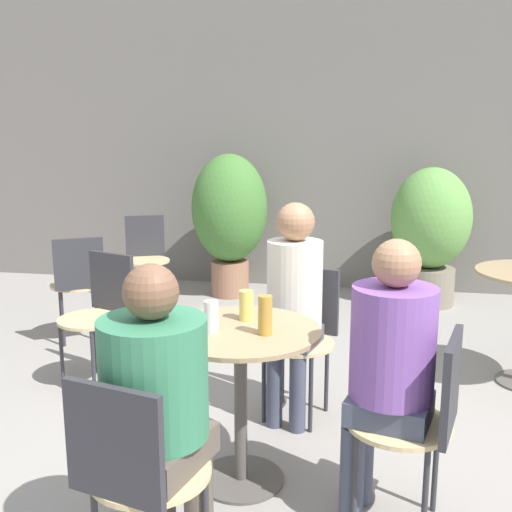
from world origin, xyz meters
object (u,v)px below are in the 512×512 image
object	(u,v)px
bistro_chair_4	(79,278)
beer_glass_0	(265,315)
seated_person_0	(157,398)
beer_glass_2	(211,317)
cafe_table_near	(240,368)
bistro_chair_0	(134,466)
beer_glass_1	(246,305)
seated_person_1	(388,359)
bistro_chair_3	(102,305)
bistro_chair_5	(146,252)
potted_plant_0	(229,214)
potted_plant_1	(430,228)
bistro_chair_1	(423,412)
bistro_chair_2	(302,327)
seated_person_2	(294,293)

from	to	relation	value
bistro_chair_4	beer_glass_0	distance (m)	2.44
seated_person_0	beer_glass_2	size ratio (longest dim) A/B	8.37
cafe_table_near	bistro_chair_0	world-z (taller)	bistro_chair_0
beer_glass_0	beer_glass_1	distance (m)	0.22
seated_person_1	beer_glass_2	distance (m)	0.77
cafe_table_near	bistro_chair_0	bearing A→B (deg)	-104.42
bistro_chair_3	bistro_chair_5	distance (m)	1.78
seated_person_0	potted_plant_0	world-z (taller)	potted_plant_0
beer_glass_0	potted_plant_1	world-z (taller)	potted_plant_1
cafe_table_near	bistro_chair_1	size ratio (longest dim) A/B	0.89
bistro_chair_5	seated_person_1	world-z (taller)	seated_person_1
bistro_chair_2	potted_plant_1	size ratio (longest dim) A/B	0.65
potted_plant_0	bistro_chair_3	bearing A→B (deg)	-99.00
bistro_chair_5	potted_plant_1	xyz separation A→B (m)	(2.61, 0.50, 0.22)
bistro_chair_3	bistro_chair_4	size ratio (longest dim) A/B	1.00
seated_person_0	beer_glass_0	world-z (taller)	seated_person_0
bistro_chair_5	seated_person_2	xyz separation A→B (m)	(1.63, -2.09, 0.23)
bistro_chair_2	seated_person_0	xyz separation A→B (m)	(-0.37, -1.42, 0.18)
bistro_chair_0	beer_glass_0	bearing A→B (deg)	-99.42
bistro_chair_2	cafe_table_near	bearing A→B (deg)	-90.00
seated_person_2	beer_glass_1	world-z (taller)	seated_person_2
bistro_chair_3	seated_person_0	xyz separation A→B (m)	(0.95, -1.63, 0.18)
cafe_table_near	bistro_chair_5	world-z (taller)	bistro_chair_5
bistro_chair_3	beer_glass_2	xyz separation A→B (m)	(1.00, -1.05, 0.30)
seated_person_0	potted_plant_1	world-z (taller)	potted_plant_1
seated_person_0	potted_plant_1	distance (m)	4.08
bistro_chair_3	bistro_chair_4	bearing A→B (deg)	147.04
cafe_table_near	seated_person_0	distance (m)	0.67
bistro_chair_5	beer_glass_0	bearing A→B (deg)	-83.03
potted_plant_1	cafe_table_near	bearing A→B (deg)	-109.62
bistro_chair_5	beer_glass_2	bearing A→B (deg)	-86.92
bistro_chair_4	potted_plant_0	xyz separation A→B (m)	(0.83, 1.56, 0.31)
beer_glass_0	potted_plant_1	distance (m)	3.44
beer_glass_0	beer_glass_1	xyz separation A→B (m)	(-0.12, 0.19, -0.02)
beer_glass_0	beer_glass_2	xyz separation A→B (m)	(-0.24, -0.01, -0.02)
beer_glass_2	potted_plant_0	bearing A→B (deg)	101.23
beer_glass_0	seated_person_2	bearing A→B (deg)	86.34
bistro_chair_2	bistro_chair_3	world-z (taller)	same
cafe_table_near	bistro_chair_2	distance (m)	0.81
seated_person_0	beer_glass_0	bearing A→B (deg)	-101.56
bistro_chair_3	seated_person_0	size ratio (longest dim) A/B	0.71
seated_person_0	beer_glass_1	size ratio (longest dim) A/B	8.35
potted_plant_1	seated_person_1	bearing A→B (deg)	-98.55
bistro_chair_5	potted_plant_0	bearing A→B (deg)	11.36
bistro_chair_3	seated_person_0	world-z (taller)	seated_person_0
seated_person_2	cafe_table_near	bearing A→B (deg)	-90.00
beer_glass_0	seated_person_0	bearing A→B (deg)	-115.98
potted_plant_0	potted_plant_1	bearing A→B (deg)	0.71
bistro_chair_1	beer_glass_1	xyz separation A→B (m)	(-0.78, 0.33, 0.30)
seated_person_2	bistro_chair_0	bearing A→B (deg)	-90.00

